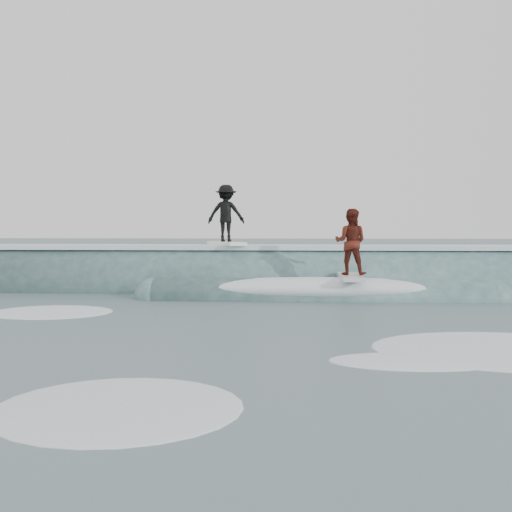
{
  "coord_description": "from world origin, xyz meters",
  "views": [
    {
      "loc": [
        0.92,
        -10.99,
        1.96
      ],
      "look_at": [
        0.0,
        5.46,
        1.1
      ],
      "focal_mm": 40.0,
      "sensor_mm": 36.0,
      "label": 1
    }
  ],
  "objects": [
    {
      "name": "far_swells",
      "position": [
        -2.09,
        17.65,
        0.0
      ],
      "size": [
        39.58,
        8.65,
        0.8
      ],
      "color": "#355A59",
      "rests_on": "ground"
    },
    {
      "name": "surfer_black",
      "position": [
        -0.98,
        6.46,
        2.29
      ],
      "size": [
        1.41,
        2.03,
        1.85
      ],
      "color": "white",
      "rests_on": "ground"
    },
    {
      "name": "whitewater",
      "position": [
        1.02,
        -1.97,
        0.0
      ],
      "size": [
        12.25,
        8.64,
        0.1
      ],
      "color": "white",
      "rests_on": "ground"
    },
    {
      "name": "surfer_red",
      "position": [
        2.59,
        4.26,
        1.46
      ],
      "size": [
        0.99,
        2.0,
        1.86
      ],
      "color": "silver",
      "rests_on": "ground"
    },
    {
      "name": "ground",
      "position": [
        0.0,
        0.0,
        0.0
      ],
      "size": [
        160.0,
        160.0,
        0.0
      ],
      "primitive_type": "plane",
      "color": "#3B5057",
      "rests_on": "ground"
    },
    {
      "name": "breaking_wave",
      "position": [
        0.2,
        6.21,
        0.03
      ],
      "size": [
        23.27,
        4.1,
        2.64
      ],
      "color": "#355A59",
      "rests_on": "ground"
    }
  ]
}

